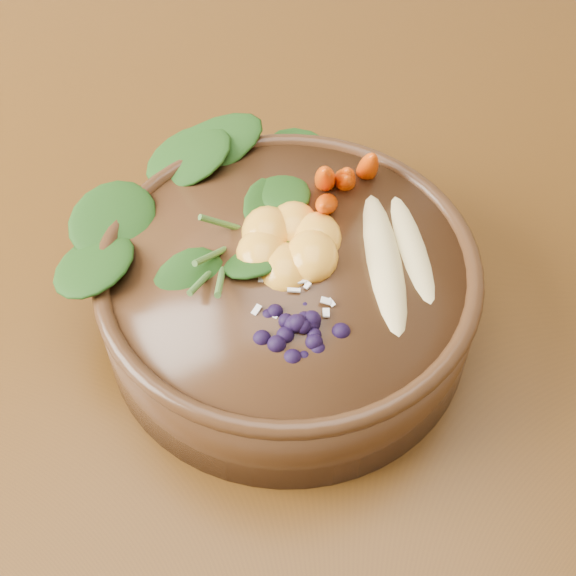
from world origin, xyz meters
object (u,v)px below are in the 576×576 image
at_px(carrot_cluster, 349,150).
at_px(mandarin_cluster, 289,231).
at_px(blueberry_pile, 298,311).
at_px(banana_halves, 400,242).
at_px(kale_heap, 225,189).
at_px(stoneware_bowl, 288,296).
at_px(dining_table, 228,269).

relative_size(carrot_cluster, mandarin_cluster, 0.87).
bearing_deg(blueberry_pile, mandarin_cluster, 96.93).
height_order(banana_halves, blueberry_pile, blueberry_pile).
xyz_separation_m(kale_heap, blueberry_pile, (0.06, -0.12, -0.00)).
relative_size(stoneware_bowl, carrot_cluster, 3.62).
distance_m(dining_table, carrot_cluster, 0.25).
bearing_deg(mandarin_cluster, blueberry_pile, -83.07).
xyz_separation_m(banana_halves, blueberry_pile, (-0.08, -0.07, 0.01)).
distance_m(kale_heap, mandarin_cluster, 0.07).
distance_m(stoneware_bowl, blueberry_pile, 0.09).
xyz_separation_m(stoneware_bowl, blueberry_pile, (0.01, -0.06, 0.06)).
bearing_deg(kale_heap, mandarin_cluster, -35.59).
height_order(stoneware_bowl, kale_heap, kale_heap).
bearing_deg(kale_heap, banana_halves, -17.35).
height_order(banana_halves, mandarin_cluster, mandarin_cluster).
bearing_deg(dining_table, mandarin_cluster, -59.88).
height_order(carrot_cluster, mandarin_cluster, carrot_cluster).
distance_m(stoneware_bowl, mandarin_cluster, 0.06).
bearing_deg(dining_table, banana_halves, -38.85).
bearing_deg(mandarin_cluster, stoneware_bowl, -90.15).
xyz_separation_m(dining_table, mandarin_cluster, (0.07, -0.12, 0.19)).
relative_size(banana_halves, blueberry_pile, 1.25).
xyz_separation_m(kale_heap, mandarin_cluster, (0.05, -0.04, -0.01)).
distance_m(kale_heap, carrot_cluster, 0.10).
distance_m(mandarin_cluster, blueberry_pile, 0.08).
relative_size(stoneware_bowl, kale_heap, 1.53).
height_order(dining_table, mandarin_cluster, mandarin_cluster).
bearing_deg(mandarin_cluster, carrot_cluster, 56.39).
height_order(kale_heap, banana_halves, kale_heap).
xyz_separation_m(stoneware_bowl, mandarin_cluster, (0.00, 0.02, 0.06)).
height_order(stoneware_bowl, carrot_cluster, carrot_cluster).
xyz_separation_m(dining_table, stoneware_bowl, (0.07, -0.14, 0.13)).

